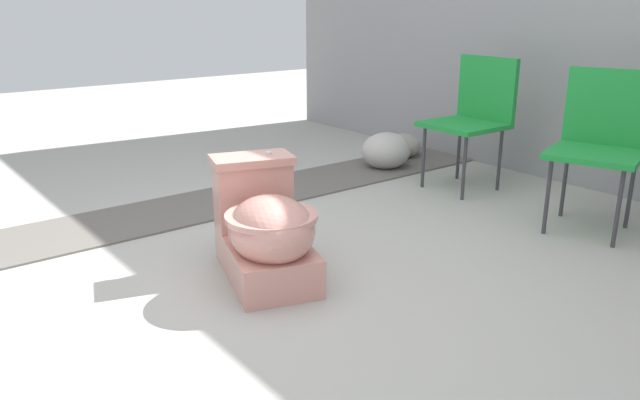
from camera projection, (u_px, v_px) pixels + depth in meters
ground_plane at (264, 285)px, 2.70m from camera, size 14.00×14.00×0.00m
gravel_strip at (232, 199)px, 3.84m from camera, size 0.56×8.00×0.01m
toilet at (266, 231)px, 2.71m from camera, size 0.71×0.54×0.52m
folding_chair_left at (475, 109)px, 3.97m from camera, size 0.45×0.45×0.83m
folding_chair_middle at (602, 133)px, 3.26m from camera, size 0.55×0.55×0.83m
boulder_near at (386, 151)px, 4.52m from camera, size 0.36×0.39×0.26m
boulder_far at (403, 146)px, 4.85m from camera, size 0.39×0.40×0.19m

